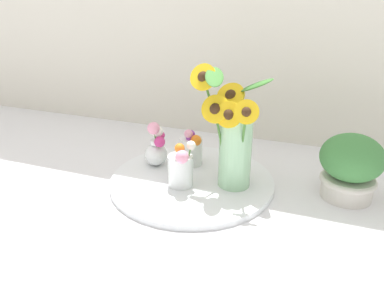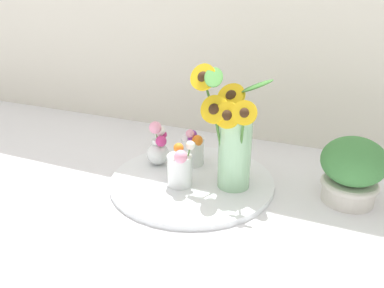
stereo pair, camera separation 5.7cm
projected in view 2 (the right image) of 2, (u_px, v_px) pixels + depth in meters
The scene contains 7 objects.
ground_plane at pixel (181, 185), 1.19m from camera, with size 6.00×6.00×0.00m, color silver.
serving_tray at pixel (192, 181), 1.20m from camera, with size 0.52×0.52×0.02m.
mason_jar_sunflowers at pixel (233, 139), 1.10m from camera, with size 0.26×0.20×0.37m.
vase_small_center at pixel (180, 167), 1.13m from camera, with size 0.08×0.09×0.15m.
vase_bulb_right at pixel (158, 147), 1.27m from camera, with size 0.08×0.08×0.16m.
vase_small_back at pixel (193, 148), 1.27m from camera, with size 0.08×0.08×0.13m.
potted_plant at pixel (352, 170), 1.07m from camera, with size 0.18×0.18×0.20m.
Camera 2 is at (0.44, -0.95, 0.59)m, focal length 35.00 mm.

